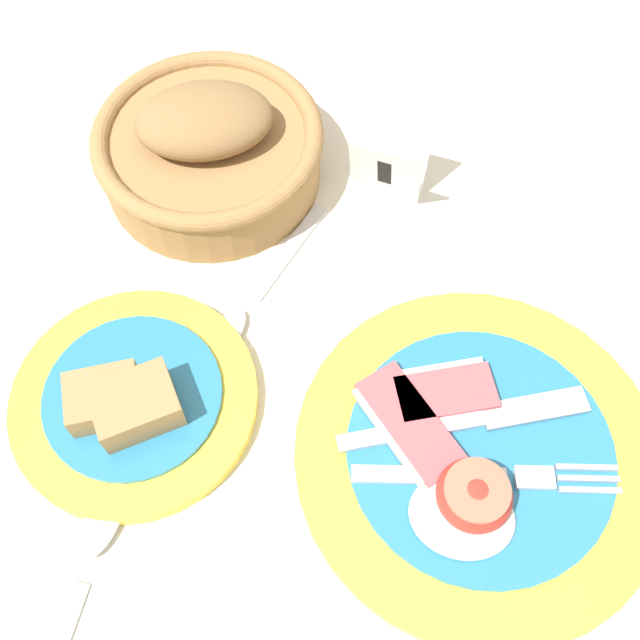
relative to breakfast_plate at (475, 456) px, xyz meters
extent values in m
plane|color=beige|center=(-0.07, 0.01, -0.01)|extent=(3.00, 3.00, 0.00)
cylinder|color=yellow|center=(0.00, 0.00, 0.00)|extent=(0.26, 0.26, 0.01)
cylinder|color=teal|center=(0.00, 0.00, 0.00)|extent=(0.19, 0.19, 0.00)
cube|color=#BC5156|center=(-0.05, 0.01, 0.01)|extent=(0.09, 0.09, 0.01)
cube|color=beige|center=(-0.06, 0.00, 0.01)|extent=(0.06, 0.07, 0.01)
cube|color=#BC5156|center=(-0.02, 0.04, 0.01)|extent=(0.08, 0.06, 0.01)
cube|color=beige|center=(-0.03, 0.06, 0.01)|extent=(0.07, 0.03, 0.01)
ellipsoid|color=red|center=(0.00, -0.03, 0.02)|extent=(0.05, 0.05, 0.03)
cylinder|color=#DB664C|center=(0.00, -0.03, 0.03)|extent=(0.04, 0.04, 0.00)
ellipsoid|color=white|center=(-0.01, -0.05, 0.01)|extent=(0.07, 0.06, 0.01)
ellipsoid|color=yellow|center=(0.00, -0.05, 0.02)|extent=(0.02, 0.02, 0.01)
cube|color=silver|center=(-0.03, -0.02, 0.01)|extent=(0.11, 0.03, 0.00)
cube|color=silver|center=(0.04, -0.01, 0.01)|extent=(0.03, 0.02, 0.00)
cube|color=silver|center=(0.08, -0.02, 0.01)|extent=(0.04, 0.01, 0.00)
cube|color=silver|center=(0.08, -0.01, 0.01)|extent=(0.04, 0.01, 0.00)
cube|color=silver|center=(0.08, 0.00, 0.01)|extent=(0.04, 0.01, 0.00)
cube|color=silver|center=(-0.05, 0.01, 0.01)|extent=(0.11, 0.05, 0.00)
cube|color=#9EA0A5|center=(0.04, 0.04, 0.01)|extent=(0.08, 0.04, 0.00)
cylinder|color=yellow|center=(-0.25, 0.01, 0.00)|extent=(0.18, 0.18, 0.01)
cylinder|color=teal|center=(-0.25, 0.01, 0.00)|extent=(0.13, 0.13, 0.00)
cube|color=#9E7A4C|center=(-0.27, 0.00, 0.02)|extent=(0.06, 0.06, 0.03)
cube|color=#9E7A4C|center=(-0.24, -0.01, 0.02)|extent=(0.07, 0.07, 0.03)
cylinder|color=white|center=(0.11, 0.25, 0.03)|extent=(0.09, 0.09, 0.07)
cylinder|color=white|center=(0.11, 0.25, 0.06)|extent=(0.07, 0.07, 0.01)
cylinder|color=olive|center=(-0.24, 0.23, 0.02)|extent=(0.19, 0.19, 0.05)
torus|color=olive|center=(-0.24, 0.23, 0.04)|extent=(0.20, 0.20, 0.02)
ellipsoid|color=olive|center=(-0.24, 0.23, 0.06)|extent=(0.13, 0.11, 0.04)
cube|color=white|center=(-0.09, 0.22, 0.03)|extent=(0.06, 0.03, 0.07)
cube|color=white|center=(-0.09, 0.25, 0.03)|extent=(0.06, 0.03, 0.07)
cube|color=black|center=(-0.09, 0.22, 0.03)|extent=(0.01, 0.01, 0.04)
cube|color=silver|center=(-0.16, 0.16, -0.01)|extent=(0.05, 0.10, 0.01)
ellipsoid|color=silver|center=(-0.20, 0.06, 0.00)|extent=(0.05, 0.07, 0.01)
ellipsoid|color=silver|center=(-0.25, -0.07, 0.00)|extent=(0.03, 0.07, 0.01)
camera|label=1|loc=(-0.08, -0.19, 0.51)|focal=42.00mm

